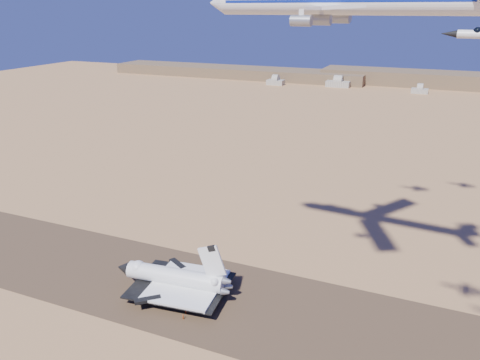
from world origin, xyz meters
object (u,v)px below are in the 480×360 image
at_px(shuttle, 174,279).
at_px(crew_b, 179,305).
at_px(carrier_747, 331,2).
at_px(crew_c, 186,312).
at_px(crew_a, 183,317).

bearing_deg(shuttle, crew_b, -56.50).
relative_size(shuttle, crew_b, 22.69).
xyz_separation_m(shuttle, carrier_747, (46.51, 14.68, 91.51)).
bearing_deg(crew_c, carrier_747, -102.11).
relative_size(crew_a, crew_b, 0.93).
height_order(carrier_747, crew_a, carrier_747).
distance_m(carrier_747, crew_b, 106.75).
distance_m(crew_b, crew_c, 4.46).
bearing_deg(shuttle, carrier_747, 11.68).
bearing_deg(crew_c, crew_b, 12.54).
distance_m(shuttle, carrier_747, 103.69).
xyz_separation_m(crew_b, crew_c, (3.78, -2.36, -0.02)).
height_order(shuttle, crew_c, shuttle).
xyz_separation_m(shuttle, crew_c, (9.67, -9.55, -4.77)).
distance_m(carrier_747, crew_a, 106.40).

